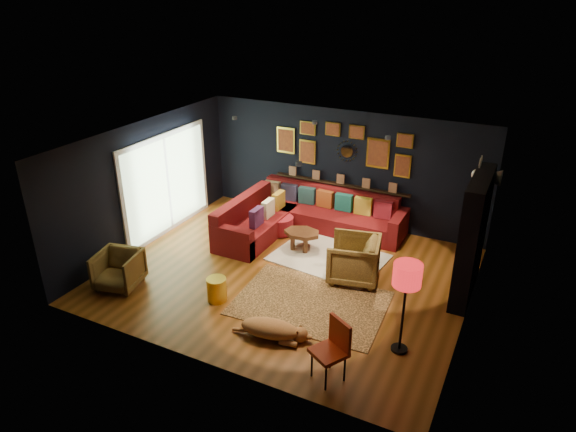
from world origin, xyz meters
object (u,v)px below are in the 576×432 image
at_px(floor_lamp, 407,279).
at_px(pouf, 281,225).
at_px(dog, 270,325).
at_px(coffee_table, 302,235).
at_px(armchair_left, 118,268).
at_px(orange_chair, 333,345).
at_px(gold_stool, 217,289).
at_px(armchair_right, 354,257).
at_px(sectional, 299,218).

bearing_deg(floor_lamp, pouf, 141.70).
bearing_deg(dog, floor_lamp, 7.95).
bearing_deg(coffee_table, dog, -74.52).
xyz_separation_m(pouf, armchair_left, (-1.63, -3.23, 0.17)).
xyz_separation_m(orange_chair, floor_lamp, (0.70, 0.98, 0.71)).
bearing_deg(floor_lamp, dog, -162.47).
relative_size(orange_chair, dog, 0.71).
relative_size(coffee_table, floor_lamp, 0.55).
relative_size(armchair_left, gold_stool, 1.75).
bearing_deg(coffee_table, orange_chair, -58.31).
bearing_deg(gold_stool, armchair_right, 42.71).
xyz_separation_m(sectional, coffee_table, (0.43, -0.76, 0.01)).
relative_size(sectional, armchair_left, 4.49).
bearing_deg(orange_chair, armchair_right, 134.11).
distance_m(gold_stool, floor_lamp, 3.38).
distance_m(coffee_table, armchair_right, 1.49).
height_order(sectional, armchair_right, armchair_right).
distance_m(armchair_left, dog, 3.15).
height_order(gold_stool, orange_chair, orange_chair).
distance_m(pouf, floor_lamp, 4.48).
relative_size(coffee_table, dog, 0.64).
height_order(pouf, gold_stool, gold_stool).
height_order(sectional, gold_stool, sectional).
bearing_deg(dog, gold_stool, 150.02).
bearing_deg(floor_lamp, armchair_right, 129.65).
relative_size(gold_stool, orange_chair, 0.47).
bearing_deg(coffee_table, sectional, 119.19).
bearing_deg(armchair_right, orange_chair, 1.46).
relative_size(armchair_right, gold_stool, 2.12).
xyz_separation_m(coffee_table, gold_stool, (-0.53, -2.36, -0.12)).
xyz_separation_m(armchair_right, floor_lamp, (1.34, -1.62, 0.79)).
relative_size(pouf, floor_lamp, 0.38).
height_order(floor_lamp, dog, floor_lamp).
relative_size(gold_stool, dog, 0.34).
bearing_deg(dog, sectional, 99.02).
xyz_separation_m(gold_stool, floor_lamp, (3.21, 0.11, 1.04)).
bearing_deg(gold_stool, coffee_table, 77.41).
bearing_deg(orange_chair, armchair_left, -155.79).
distance_m(pouf, dog, 3.63).
xyz_separation_m(coffee_table, dog, (0.79, -2.85, -0.12)).
height_order(coffee_table, pouf, coffee_table).
xyz_separation_m(armchair_right, gold_stool, (-1.87, -1.73, -0.24)).
bearing_deg(pouf, armchair_left, -116.81).
distance_m(orange_chair, dog, 1.30).
bearing_deg(armchair_right, armchair_left, -72.43).
bearing_deg(gold_stool, pouf, 94.16).
height_order(coffee_table, armchair_left, armchair_left).
height_order(sectional, coffee_table, sectional).
distance_m(coffee_table, orange_chair, 3.80).
bearing_deg(orange_chair, gold_stool, -168.91).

